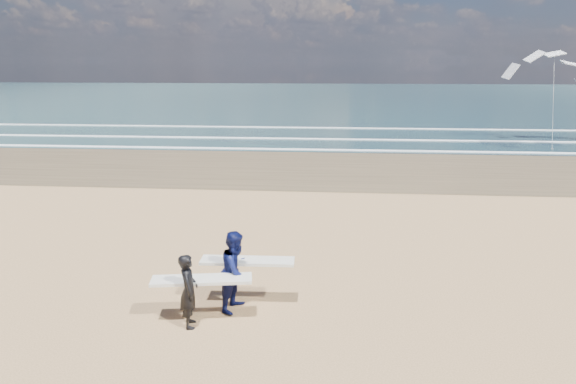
{
  "coord_description": "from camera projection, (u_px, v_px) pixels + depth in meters",
  "views": [
    {
      "loc": [
        3.7,
        -9.85,
        5.6
      ],
      "look_at": [
        2.33,
        6.0,
        1.52
      ],
      "focal_mm": 32.0,
      "sensor_mm": 36.0,
      "label": 1
    }
  ],
  "objects": [
    {
      "name": "surfer_near",
      "position": [
        191.0,
        289.0,
        11.03
      ],
      "size": [
        2.26,
        1.13,
        1.65
      ],
      "color": "black",
      "rests_on": "ground"
    },
    {
      "name": "ocean",
      "position": [
        439.0,
        98.0,
        79.03
      ],
      "size": [
        220.0,
        100.0,
        0.02
      ],
      "primitive_type": "cube",
      "color": "#1B343B",
      "rests_on": "ground"
    },
    {
      "name": "surfer_far",
      "position": [
        237.0,
        270.0,
        11.76
      ],
      "size": [
        2.21,
        1.19,
        1.88
      ],
      "color": "#0C1245",
      "rests_on": "ground"
    },
    {
      "name": "kite_1",
      "position": [
        554.0,
        83.0,
        34.83
      ],
      "size": [
        6.06,
        4.77,
        7.25
      ],
      "color": "slate",
      "rests_on": "ground"
    },
    {
      "name": "foam_breakers",
      "position": [
        560.0,
        141.0,
        36.65
      ],
      "size": [
        220.0,
        11.7,
        0.05
      ],
      "color": "white",
      "rests_on": "ground"
    }
  ]
}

